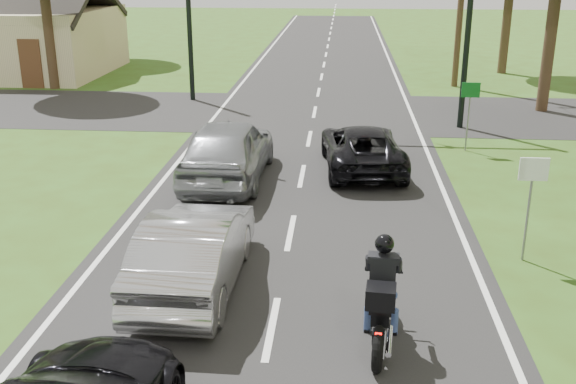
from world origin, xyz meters
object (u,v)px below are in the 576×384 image
object	(u,v)px
motorcycle_rider	(381,303)
sign_green	(470,100)
silver_sedan	(194,250)
dark_suv	(362,147)
traffic_signal	(413,6)
sign_white	(532,184)
silver_suv	(228,149)

from	to	relation	value
motorcycle_rider	sign_green	world-z (taller)	sign_green
motorcycle_rider	silver_sedan	bearing A→B (deg)	158.38
motorcycle_rider	dark_suv	distance (m)	9.14
traffic_signal	sign_white	xyz separation A→B (m)	(1.36, -11.02, -2.54)
silver_suv	sign_green	distance (m)	7.71
dark_suv	silver_sedan	size ratio (longest dim) A/B	1.02
dark_suv	sign_white	xyz separation A→B (m)	(3.06, -5.83, 0.96)
silver_sedan	silver_suv	bearing A→B (deg)	-85.41
traffic_signal	sign_green	xyz separation A→B (m)	(1.56, -3.02, -2.54)
silver_suv	motorcycle_rider	bearing A→B (deg)	116.31
silver_sedan	silver_suv	world-z (taller)	silver_suv
motorcycle_rider	sign_green	size ratio (longest dim) A/B	1.01
motorcycle_rider	silver_suv	bearing A→B (deg)	120.75
sign_green	sign_white	bearing A→B (deg)	-91.43
motorcycle_rider	sign_white	bearing A→B (deg)	53.72
silver_sedan	sign_white	world-z (taller)	sign_white
motorcycle_rider	sign_white	world-z (taller)	sign_white
sign_green	dark_suv	bearing A→B (deg)	-146.34
silver_sedan	sign_green	size ratio (longest dim) A/B	2.08
motorcycle_rider	traffic_signal	xyz separation A→B (m)	(1.62, 14.33, 3.41)
motorcycle_rider	traffic_signal	bearing A→B (deg)	89.25
dark_suv	silver_sedan	distance (m)	8.11
sign_green	traffic_signal	bearing A→B (deg)	117.38
silver_sedan	traffic_signal	distance (m)	13.97
silver_suv	traffic_signal	world-z (taller)	traffic_signal
motorcycle_rider	silver_suv	xyz separation A→B (m)	(-3.66, 7.83, 0.14)
silver_sedan	dark_suv	bearing A→B (deg)	-112.25
silver_suv	sign_green	xyz separation A→B (m)	(6.84, 3.48, 0.74)
dark_suv	sign_white	bearing A→B (deg)	112.15
silver_suv	silver_sedan	bearing A→B (deg)	95.10
dark_suv	traffic_signal	size ratio (longest dim) A/B	0.70
silver_sedan	sign_white	bearing A→B (deg)	-164.56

